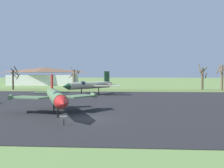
# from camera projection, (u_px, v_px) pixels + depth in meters

# --- Properties ---
(ground_plane) EXTENTS (600.00, 600.00, 0.00)m
(ground_plane) POSITION_uv_depth(u_px,v_px,m) (84.00, 119.00, 26.44)
(ground_plane) COLOR #607F42
(asphalt_apron) EXTENTS (107.72, 50.66, 0.05)m
(asphalt_apron) POSITION_uv_depth(u_px,v_px,m) (101.00, 103.00, 41.59)
(asphalt_apron) COLOR black
(asphalt_apron) RESTS_ON ground
(grass_verge_strip) EXTENTS (167.72, 12.00, 0.06)m
(grass_verge_strip) POSITION_uv_depth(u_px,v_px,m) (114.00, 90.00, 72.82)
(grass_verge_strip) COLOR #586D36
(grass_verge_strip) RESTS_ON ground
(jet_fighter_front_left) EXTENTS (10.26, 13.77, 4.42)m
(jet_fighter_front_left) POSITION_uv_depth(u_px,v_px,m) (56.00, 97.00, 29.47)
(jet_fighter_front_left) COLOR #4C6B47
(jet_fighter_front_left) RESTS_ON ground
(info_placard_front_left) EXTENTS (0.63, 0.25, 0.89)m
(info_placard_front_left) POSITION_uv_depth(u_px,v_px,m) (64.00, 119.00, 22.88)
(info_placard_front_left) COLOR black
(info_placard_front_left) RESTS_ON ground
(jet_fighter_rear_center) EXTENTS (11.34, 13.35, 5.08)m
(jet_fighter_rear_center) POSITION_uv_depth(u_px,v_px,m) (90.00, 85.00, 56.72)
(jet_fighter_rear_center) COLOR #B7B293
(jet_fighter_rear_center) RESTS_ON ground
(info_placard_rear_center) EXTENTS (0.65, 0.23, 0.96)m
(info_placard_rear_center) POSITION_uv_depth(u_px,v_px,m) (64.00, 95.00, 49.61)
(info_placard_rear_center) COLOR black
(info_placard_rear_center) RESTS_ON ground
(bare_tree_left_of_center) EXTENTS (2.31, 3.52, 6.72)m
(bare_tree_left_of_center) POSITION_uv_depth(u_px,v_px,m) (14.00, 78.00, 75.28)
(bare_tree_left_of_center) COLOR #42382D
(bare_tree_left_of_center) RESTS_ON ground
(bare_tree_center) EXTENTS (3.12, 2.84, 6.55)m
(bare_tree_center) POSITION_uv_depth(u_px,v_px,m) (74.00, 78.00, 76.09)
(bare_tree_center) COLOR brown
(bare_tree_center) RESTS_ON ground
(bare_tree_right_of_center) EXTENTS (2.51, 2.53, 7.29)m
(bare_tree_right_of_center) POSITION_uv_depth(u_px,v_px,m) (202.00, 77.00, 75.35)
(bare_tree_right_of_center) COLOR brown
(bare_tree_right_of_center) RESTS_ON ground
(bare_tree_far_right) EXTENTS (3.47, 2.98, 7.02)m
(bare_tree_far_right) POSITION_uv_depth(u_px,v_px,m) (222.00, 76.00, 71.68)
(bare_tree_far_right) COLOR brown
(bare_tree_far_right) RESTS_ON ground
(visitor_building) EXTENTS (27.36, 13.70, 7.10)m
(visitor_building) POSITION_uv_depth(u_px,v_px,m) (44.00, 76.00, 107.99)
(visitor_building) COLOR silver
(visitor_building) RESTS_ON ground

